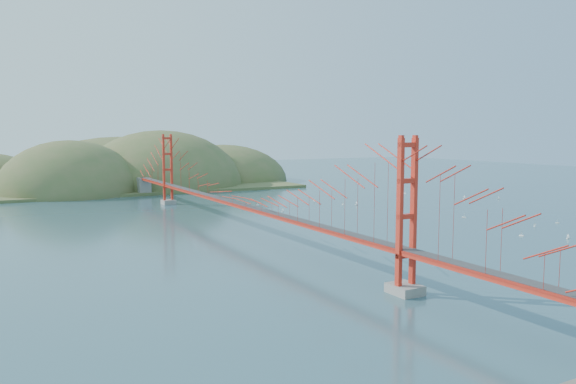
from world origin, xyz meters
TOP-DOWN VIEW (x-y plane):
  - ground at (0.00, 0.00)m, footprint 320.00×320.00m
  - bridge at (0.00, 0.18)m, footprint 2.20×94.40m
  - far_headlands at (2.21, 68.52)m, footprint 84.00×58.00m
  - sailboat_3 at (12.58, 12.83)m, footprint 0.55×0.55m
  - sailboat_17 at (49.39, 11.93)m, footprint 0.64×0.58m
  - sailboat_13 at (30.60, -21.78)m, footprint 0.53×0.46m
  - sailboat_0 at (27.34, -18.20)m, footprint 0.51×0.58m
  - sailboat_15 at (23.70, 21.97)m, footprint 0.44×0.49m
  - sailboat_12 at (10.31, 20.63)m, footprint 0.59×0.51m
  - sailboat_1 at (32.20, -4.66)m, footprint 0.61×0.61m
  - sailboat_16 at (12.70, 21.99)m, footprint 0.55×0.55m
  - sailboat_14 at (34.30, -14.57)m, footprint 0.55×0.55m
  - sailboat_4 at (25.27, 15.41)m, footprint 0.52×0.56m
  - sailboat_11 at (54.51, 8.65)m, footprint 0.64×0.64m
  - sailboat_9 at (45.81, 23.97)m, footprint 0.47×0.56m
  - sailboat_7 at (27.04, 14.03)m, footprint 0.62×0.55m
  - sailboat_5 at (39.32, -14.15)m, footprint 0.51×0.51m

SIDE VIEW (x-z plane):
  - ground at x=0.00m, z-range 0.00..0.00m
  - far_headlands at x=2.21m, z-range -12.50..12.50m
  - sailboat_5 at x=39.32m, z-range -0.15..0.41m
  - sailboat_15 at x=23.70m, z-range -0.15..0.41m
  - sailboat_14 at x=34.30m, z-range -0.15..0.43m
  - sailboat_3 at x=12.58m, z-range -0.16..0.43m
  - sailboat_16 at x=12.70m, z-range -0.16..0.44m
  - sailboat_13 at x=30.60m, z-range -0.16..0.44m
  - sailboat_4 at x=25.27m, z-range -0.17..0.46m
  - sailboat_9 at x=45.81m, z-range -0.18..0.47m
  - sailboat_0 at x=27.34m, z-range -0.18..0.48m
  - sailboat_1 at x=32.20m, z-range -0.18..0.48m
  - sailboat_12 at x=10.31m, z-range -0.19..0.48m
  - sailboat_11 at x=54.51m, z-range -0.19..0.49m
  - sailboat_7 at x=27.04m, z-range -0.20..0.50m
  - sailboat_17 at x=49.39m, z-range -0.21..0.52m
  - bridge at x=0.00m, z-range 1.01..13.01m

